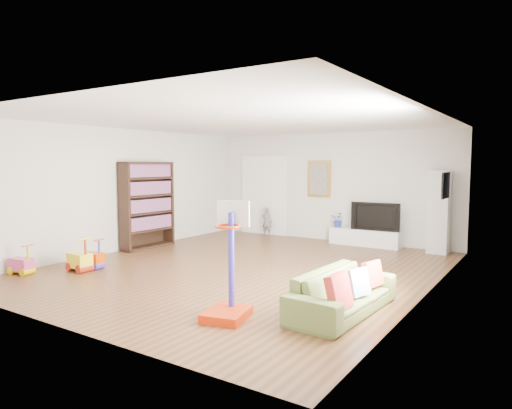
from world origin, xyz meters
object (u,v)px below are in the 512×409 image
Objects in this scene: media_console at (365,237)px; basketball_hoop at (226,261)px; sofa at (343,292)px; bookshelf at (147,205)px.

basketball_hoop reaches higher than media_console.
sofa is (1.46, -4.90, 0.08)m from media_console.
sofa is 1.57m from basketball_hoop.
bookshelf is 1.34× the size of basketball_hoop.
bookshelf is (-4.08, -3.02, 0.79)m from media_console.
media_console is 0.85× the size of bookshelf.
basketball_hoop reaches higher than sofa.
sofa is at bearing -16.95° from bookshelf.
bookshelf is at bearing -142.06° from media_console.
bookshelf is at bearing 74.43° from sofa.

